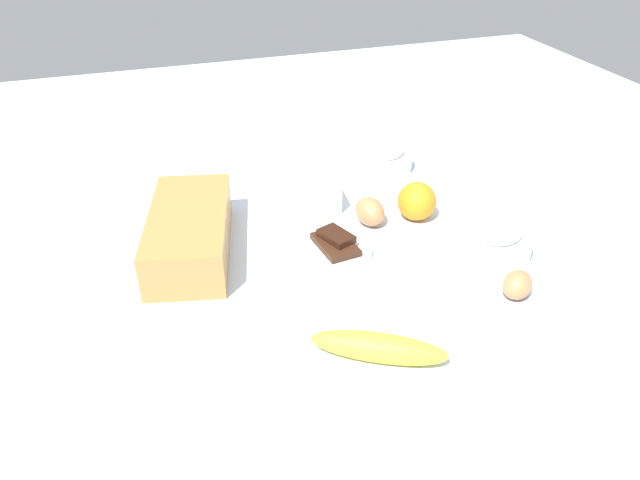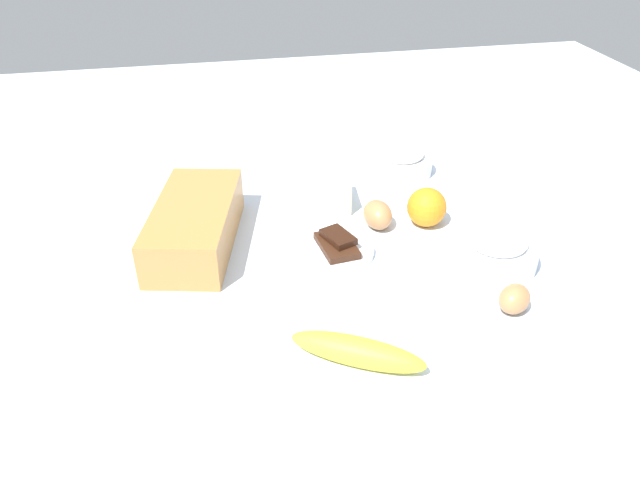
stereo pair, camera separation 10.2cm
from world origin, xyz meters
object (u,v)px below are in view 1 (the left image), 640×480
Objects in this scene: flour_bowl at (381,157)px; sugar_bowl at (491,239)px; banana at (382,347)px; butter_block at (320,191)px; chocolate_plate at (335,247)px; egg_beside_bowl at (370,211)px; orange_fruit at (417,201)px; loaf_pan at (190,232)px; egg_near_butter at (517,285)px.

sugar_bowl is at bearing -173.15° from flour_bowl.
banana is 0.44m from butter_block.
chocolate_plate is (-0.17, 0.03, -0.02)m from butter_block.
egg_beside_bowl is at bearing -145.83° from butter_block.
orange_fruit is 1.05× the size of egg_beside_bowl.
egg_near_butter is (-0.29, -0.46, -0.02)m from loaf_pan.
sugar_bowl is 0.12m from egg_near_butter.
egg_near_butter is at bearing -170.84° from orange_fruit.
sugar_bowl is at bearing -96.04° from loaf_pan.
egg_near_butter is at bearing 168.80° from sugar_bowl.
flour_bowl is at bearing -5.70° from orange_fruit.
egg_beside_bowl reaches higher than egg_near_butter.
loaf_pan reaches higher than butter_block.
flour_bowl is 1.03× the size of chocolate_plate.
banana is (-0.35, -0.21, -0.02)m from loaf_pan.
egg_beside_bowl is (0.01, 0.09, -0.01)m from orange_fruit.
butter_block reaches higher than egg_beside_bowl.
sugar_bowl is 0.27m from chocolate_plate.
sugar_bowl is at bearing -156.51° from orange_fruit.
butter_block is 0.12m from egg_beside_bowl.
chocolate_plate is at bearing 170.50° from butter_block.
banana is at bearing 147.24° from orange_fruit.
egg_near_butter is 0.31m from chocolate_plate.
loaf_pan reaches higher than flour_bowl.
banana is 3.39× the size of egg_near_butter.
egg_near_butter reaches higher than chocolate_plate.
egg_beside_bowl is (-0.10, -0.06, -0.00)m from butter_block.
butter_block is at bearing -58.51° from loaf_pan.
egg_near_butter reaches higher than banana.
banana is 2.60× the size of orange_fruit.
loaf_pan is at bearing 87.65° from orange_fruit.
loaf_pan is 0.52m from sugar_bowl.
butter_block is (0.43, -0.06, 0.01)m from banana.
loaf_pan reaches higher than banana.
flour_bowl reaches higher than egg_beside_bowl.
butter_block is at bearing 55.95° from orange_fruit.
flour_bowl is 0.49m from egg_near_butter.
chocolate_plate is (-0.08, -0.24, -0.03)m from loaf_pan.
orange_fruit is at bearing -71.53° from chocolate_plate.
orange_fruit reaches higher than chocolate_plate.
butter_block is at bearing -9.50° from chocolate_plate.
chocolate_plate is (-0.28, 0.21, -0.02)m from flour_bowl.
sugar_bowl is at bearing -139.25° from butter_block.
flour_bowl is 0.24m from egg_beside_bowl.
sugar_bowl is at bearing -135.89° from egg_beside_bowl.
egg_near_butter is 0.81× the size of egg_beside_bowl.
loaf_pan is 0.28m from butter_block.
sugar_bowl is 0.33m from banana.
loaf_pan reaches higher than egg_near_butter.
flour_bowl is at bearing -28.34° from egg_beside_bowl.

